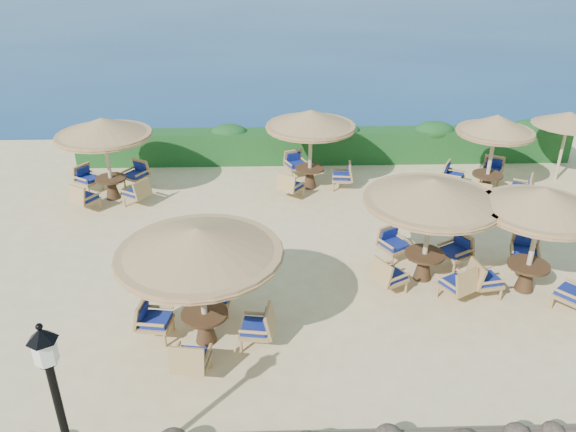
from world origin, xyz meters
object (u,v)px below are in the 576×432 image
at_px(cafe_set_0, 200,261).
at_px(cafe_set_2, 539,219).
at_px(cafe_set_3, 105,143).
at_px(extra_parasol, 569,119).
at_px(cafe_set_4, 311,132).
at_px(cafe_set_5, 493,144).
at_px(cafe_set_1, 431,208).

height_order(cafe_set_0, cafe_set_2, same).
bearing_deg(cafe_set_3, extra_parasol, 4.02).
relative_size(cafe_set_4, cafe_set_5, 1.04).
xyz_separation_m(cafe_set_1, cafe_set_2, (2.30, -0.57, -0.03)).
xyz_separation_m(cafe_set_0, cafe_set_5, (8.33, 7.13, -0.23)).
distance_m(cafe_set_2, cafe_set_4, 7.77).
xyz_separation_m(cafe_set_0, cafe_set_2, (7.37, 1.65, -0.05)).
xyz_separation_m(extra_parasol, cafe_set_1, (-6.10, -6.00, -0.26)).
bearing_deg(cafe_set_2, cafe_set_5, 80.03).
distance_m(cafe_set_3, cafe_set_4, 6.39).
xyz_separation_m(cafe_set_1, cafe_set_4, (-2.41, 5.61, 0.02)).
relative_size(cafe_set_3, cafe_set_5, 1.05).
relative_size(cafe_set_0, cafe_set_5, 1.17).
height_order(cafe_set_0, cafe_set_4, same).
bearing_deg(extra_parasol, cafe_set_3, -175.98).
height_order(cafe_set_1, cafe_set_5, same).
relative_size(cafe_set_2, cafe_set_3, 0.95).
bearing_deg(cafe_set_3, cafe_set_2, -26.54).
xyz_separation_m(extra_parasol, cafe_set_0, (-11.17, -8.22, -0.24)).
height_order(cafe_set_2, cafe_set_4, same).
bearing_deg(cafe_set_5, cafe_set_3, 179.77).
height_order(extra_parasol, cafe_set_4, cafe_set_4).
bearing_deg(cafe_set_0, cafe_set_1, 23.67).
xyz_separation_m(cafe_set_2, cafe_set_3, (-11.06, 5.52, -0.03)).
height_order(cafe_set_2, cafe_set_5, same).
xyz_separation_m(extra_parasol, cafe_set_4, (-8.51, -0.38, -0.24)).
distance_m(cafe_set_0, cafe_set_4, 8.28).
bearing_deg(cafe_set_2, cafe_set_4, 127.28).
bearing_deg(cafe_set_0, cafe_set_2, 12.63).
bearing_deg(cafe_set_1, cafe_set_3, 150.51).
relative_size(cafe_set_1, cafe_set_5, 1.14).
height_order(cafe_set_0, cafe_set_5, same).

